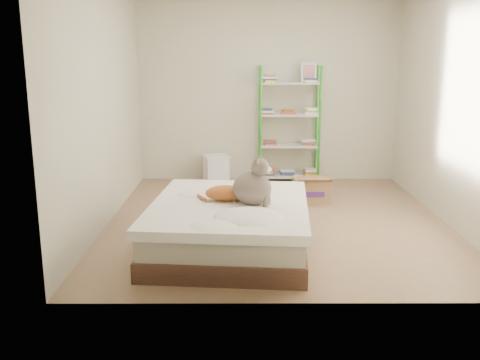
{
  "coord_description": "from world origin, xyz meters",
  "views": [
    {
      "loc": [
        -0.44,
        -5.85,
        1.85
      ],
      "look_at": [
        -0.42,
        -0.62,
        0.62
      ],
      "focal_mm": 40.0,
      "sensor_mm": 36.0,
      "label": 1
    }
  ],
  "objects_px": {
    "shelf_unit": "(289,128)",
    "grey_cat": "(252,181)",
    "orange_cat": "(226,191)",
    "cardboard_box": "(311,190)",
    "white_bin": "(216,169)",
    "bed": "(230,226)"
  },
  "relations": [
    {
      "from": "cardboard_box",
      "to": "white_bin",
      "type": "height_order",
      "value": "white_bin"
    },
    {
      "from": "orange_cat",
      "to": "shelf_unit",
      "type": "height_order",
      "value": "shelf_unit"
    },
    {
      "from": "cardboard_box",
      "to": "bed",
      "type": "bearing_deg",
      "value": -124.58
    },
    {
      "from": "orange_cat",
      "to": "shelf_unit",
      "type": "xyz_separation_m",
      "value": [
        0.86,
        2.74,
        0.24
      ]
    },
    {
      "from": "cardboard_box",
      "to": "white_bin",
      "type": "bearing_deg",
      "value": 135.68
    },
    {
      "from": "white_bin",
      "to": "cardboard_box",
      "type": "bearing_deg",
      "value": -40.74
    },
    {
      "from": "orange_cat",
      "to": "white_bin",
      "type": "relative_size",
      "value": 1.09
    },
    {
      "from": "cardboard_box",
      "to": "white_bin",
      "type": "relative_size",
      "value": 1.06
    },
    {
      "from": "orange_cat",
      "to": "shelf_unit",
      "type": "bearing_deg",
      "value": 73.64
    },
    {
      "from": "cardboard_box",
      "to": "white_bin",
      "type": "xyz_separation_m",
      "value": [
        -1.26,
        1.08,
        0.05
      ]
    },
    {
      "from": "white_bin",
      "to": "orange_cat",
      "type": "bearing_deg",
      "value": -85.62
    },
    {
      "from": "shelf_unit",
      "to": "cardboard_box",
      "type": "relative_size",
      "value": 3.76
    },
    {
      "from": "grey_cat",
      "to": "cardboard_box",
      "type": "height_order",
      "value": "grey_cat"
    },
    {
      "from": "orange_cat",
      "to": "cardboard_box",
      "type": "relative_size",
      "value": 1.03
    },
    {
      "from": "grey_cat",
      "to": "cardboard_box",
      "type": "relative_size",
      "value": 0.97
    },
    {
      "from": "orange_cat",
      "to": "bed",
      "type": "bearing_deg",
      "value": -59.56
    },
    {
      "from": "shelf_unit",
      "to": "grey_cat",
      "type": "bearing_deg",
      "value": -102.07
    },
    {
      "from": "grey_cat",
      "to": "white_bin",
      "type": "xyz_separation_m",
      "value": [
        -0.46,
        2.84,
        -0.48
      ]
    },
    {
      "from": "bed",
      "to": "white_bin",
      "type": "relative_size",
      "value": 4.51
    },
    {
      "from": "orange_cat",
      "to": "cardboard_box",
      "type": "height_order",
      "value": "orange_cat"
    },
    {
      "from": "bed",
      "to": "orange_cat",
      "type": "bearing_deg",
      "value": 124.43
    },
    {
      "from": "white_bin",
      "to": "shelf_unit",
      "type": "bearing_deg",
      "value": 1.66
    }
  ]
}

